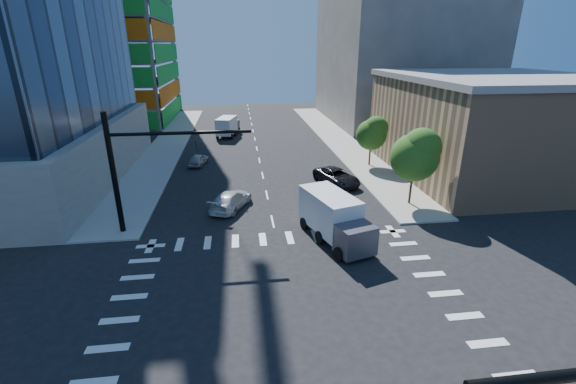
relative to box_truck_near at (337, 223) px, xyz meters
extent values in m
plane|color=black|center=(-4.27, -8.03, -1.48)|extent=(160.00, 160.00, 0.00)
cube|color=silver|center=(-4.27, -8.03, -1.48)|extent=(20.00, 20.00, 0.01)
cube|color=#9A9692|center=(8.23, 31.97, -1.41)|extent=(5.00, 60.00, 0.15)
cube|color=#9A9692|center=(-16.77, 31.97, -1.41)|extent=(5.00, 60.00, 0.15)
cube|color=tan|center=(20.73, 13.97, 3.52)|extent=(20.00, 22.00, 10.00)
cube|color=slate|center=(20.73, 13.97, 8.82)|extent=(20.50, 22.50, 0.60)
cube|color=#5E5854|center=(22.73, 46.97, 12.52)|extent=(24.00, 30.00, 28.00)
cylinder|color=black|center=(-15.77, 3.47, 3.17)|extent=(0.40, 0.40, 9.00)
cylinder|color=black|center=(-10.77, 3.47, 6.07)|extent=(10.00, 0.24, 0.24)
imported|color=black|center=(-9.77, 3.47, 4.97)|extent=(0.16, 0.20, 1.00)
cylinder|color=#382316|center=(8.23, 5.97, -0.20)|extent=(0.20, 0.20, 2.27)
sphere|color=#1E4612|center=(8.23, 5.97, 2.89)|extent=(4.16, 4.16, 4.16)
sphere|color=#3B7326|center=(8.63, 5.67, 3.87)|extent=(3.25, 3.25, 3.25)
cylinder|color=#382316|center=(8.53, 17.97, -0.37)|extent=(0.20, 0.20, 1.92)
sphere|color=#1E4612|center=(8.53, 17.97, 2.24)|extent=(3.52, 3.52, 3.52)
sphere|color=#3B7326|center=(8.93, 17.67, 3.07)|extent=(2.75, 2.75, 2.75)
imported|color=black|center=(3.09, 12.12, -0.68)|extent=(4.55, 6.34, 1.60)
imported|color=silver|center=(-7.62, 7.17, -0.71)|extent=(4.19, 5.76, 1.55)
imported|color=#A1A3A9|center=(-11.61, 20.85, -0.80)|extent=(2.48, 4.26, 1.36)
cube|color=silver|center=(0.00, 0.00, 0.51)|extent=(3.93, 5.74, 2.72)
cube|color=#404047|center=(0.00, 0.00, -0.17)|extent=(2.85, 2.51, 1.99)
cube|color=silver|center=(-8.25, 36.74, 0.32)|extent=(3.40, 5.16, 2.47)
cube|color=#404047|center=(-8.25, 36.74, -0.30)|extent=(2.54, 2.20, 1.80)
camera|label=1|loc=(-6.66, -24.33, 11.86)|focal=24.00mm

